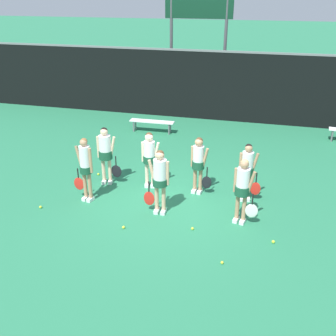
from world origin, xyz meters
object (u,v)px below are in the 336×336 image
Objects in this scene: player_2 at (243,186)px; tennis_ball_4 at (222,263)px; player_5 at (199,161)px; tennis_ball_2 at (41,207)px; bench_courtside at (152,122)px; player_1 at (160,177)px; player_4 at (150,155)px; player_6 at (247,168)px; tennis_ball_3 at (98,174)px; player_3 at (106,151)px; tennis_ball_1 at (123,227)px; tennis_ball_5 at (192,229)px; scoreboard at (199,12)px; player_0 at (85,165)px; tennis_ball_0 at (273,242)px.

tennis_ball_4 is at bearing -84.95° from player_2.
player_5 is 23.37× the size of tennis_ball_2.
player_1 is (2.02, -5.91, 0.62)m from bench_courtside.
player_2 reaches higher than player_4.
player_4 is 4.04m from tennis_ball_4.
tennis_ball_3 is at bearing 164.22° from player_6.
tennis_ball_4 is (-0.20, -1.75, -0.94)m from player_2.
tennis_ball_4 is at bearing -48.63° from player_3.
tennis_ball_1 is 1.65m from tennis_ball_5.
player_2 is at bearing -56.27° from bench_courtside.
scoreboard is at bearing 78.63° from tennis_ball_2.
player_5 is at bearing 32.84° from player_0.
player_4 is 4.16m from tennis_ball_0.
player_5 is (1.72, -8.42, -3.38)m from scoreboard.
player_4 is at bearing 166.27° from player_2.
bench_courtside is at bearing 96.30° from player_4.
player_6 is at bearing 39.46° from tennis_ball_1.
scoreboard reaches higher than tennis_ball_3.
player_0 is 5.07m from tennis_ball_0.
tennis_ball_1 and tennis_ball_3 have the same top height.
player_5 is 3.33m from tennis_ball_4.
player_1 is at bearing -159.45° from player_6.
player_6 is (2.04, 1.25, -0.08)m from player_1.
player_1 is (0.99, -9.75, -3.32)m from scoreboard.
player_1 is at bearing -84.18° from scoreboard.
player_5 is 22.86× the size of tennis_ball_1.
player_4 is 23.44× the size of tennis_ball_2.
player_5 is at bearing 147.68° from player_2.
scoreboard is 3.53× the size of player_6.
player_5 is at bearing 165.71° from player_6.
player_3 is 24.05× the size of tennis_ball_3.
scoreboard reaches higher than tennis_ball_5.
player_0 is at bearing -96.35° from scoreboard.
player_2 reaches higher than tennis_ball_2.
player_1 is 1.05× the size of player_5.
tennis_ball_0 is at bearing 5.18° from tennis_ball_1.
player_3 is 2.69m from player_5.
scoreboard is at bearing 93.67° from player_1.
player_4 is at bearing -9.04° from tennis_ball_3.
tennis_ball_2 is (-1.11, -1.85, -0.98)m from player_3.
tennis_ball_0 is at bearing -32.45° from player_3.
player_0 is at bearing -149.38° from player_5.
tennis_ball_3 is at bearing -100.13° from scoreboard.
tennis_ball_5 is at bearing -66.27° from bench_courtside.
bench_courtside is 27.83× the size of tennis_ball_4.
bench_courtside is 6.21m from player_6.
player_0 is at bearing 166.73° from tennis_ball_5.
tennis_ball_4 is 1.39m from tennis_ball_5.
player_2 is 1.03× the size of player_6.
scoreboard is at bearing 100.77° from tennis_ball_5.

